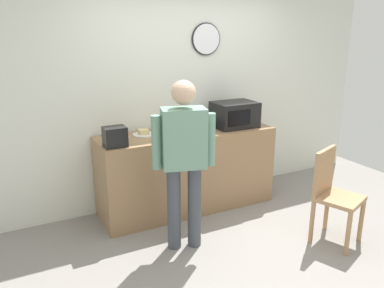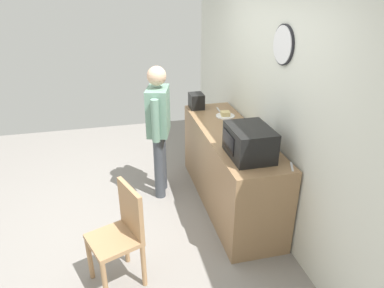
% 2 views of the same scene
% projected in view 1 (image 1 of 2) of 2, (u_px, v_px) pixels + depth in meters
% --- Properties ---
extents(ground_plane, '(6.00, 6.00, 0.00)m').
position_uv_depth(ground_plane, '(256.00, 255.00, 3.62)').
color(ground_plane, gray).
extents(back_wall, '(5.40, 0.13, 2.60)m').
position_uv_depth(back_wall, '(183.00, 94.00, 4.61)').
color(back_wall, silver).
rests_on(back_wall, ground_plane).
extents(kitchen_counter, '(2.05, 0.62, 0.94)m').
position_uv_depth(kitchen_counter, '(187.00, 170.00, 4.47)').
color(kitchen_counter, '#93704C').
rests_on(kitchen_counter, ground_plane).
extents(microwave, '(0.50, 0.39, 0.30)m').
position_uv_depth(microwave, '(235.00, 114.00, 4.53)').
color(microwave, black).
rests_on(microwave, kitchen_counter).
extents(sandwich_plate, '(0.24, 0.24, 0.07)m').
position_uv_depth(sandwich_plate, '(144.00, 133.00, 4.20)').
color(sandwich_plate, white).
rests_on(sandwich_plate, kitchen_counter).
extents(salad_bowl, '(0.25, 0.25, 0.10)m').
position_uv_depth(salad_bowl, '(200.00, 125.00, 4.46)').
color(salad_bowl, '#33519E').
rests_on(salad_bowl, kitchen_counter).
extents(toaster, '(0.22, 0.18, 0.20)m').
position_uv_depth(toaster, '(115.00, 137.00, 3.77)').
color(toaster, black).
rests_on(toaster, kitchen_counter).
extents(fork_utensil, '(0.16, 0.08, 0.01)m').
position_uv_depth(fork_utensil, '(241.00, 119.00, 4.96)').
color(fork_utensil, silver).
rests_on(fork_utensil, kitchen_counter).
extents(spoon_utensil, '(0.17, 0.03, 0.01)m').
position_uv_depth(spoon_utensil, '(122.00, 138.00, 4.09)').
color(spoon_utensil, silver).
rests_on(spoon_utensil, kitchen_counter).
extents(person_standing, '(0.57, 0.34, 1.63)m').
position_uv_depth(person_standing, '(184.00, 154.00, 3.50)').
color(person_standing, '#41464F').
rests_on(person_standing, ground_plane).
extents(wooden_chair, '(0.52, 0.52, 0.94)m').
position_uv_depth(wooden_chair, '(332.00, 191.00, 3.75)').
color(wooden_chair, '#A87F56').
rests_on(wooden_chair, ground_plane).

